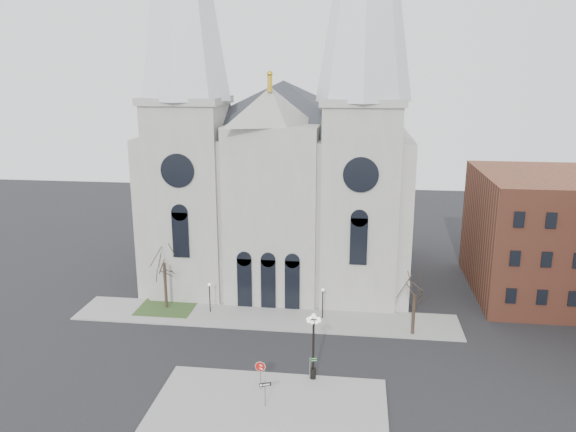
# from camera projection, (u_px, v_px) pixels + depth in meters

# --- Properties ---
(ground) EXTENTS (160.00, 160.00, 0.00)m
(ground) POSITION_uv_depth(u_px,v_px,m) (244.00, 372.00, 48.18)
(ground) COLOR black
(ground) RESTS_ON ground
(sidewalk_near) EXTENTS (18.00, 10.00, 0.14)m
(sidewalk_near) POSITION_uv_depth(u_px,v_px,m) (269.00, 407.00, 43.00)
(sidewalk_near) COLOR gray
(sidewalk_near) RESTS_ON ground
(sidewalk_far) EXTENTS (40.00, 6.00, 0.14)m
(sidewalk_far) POSITION_uv_depth(u_px,v_px,m) (265.00, 317.00, 58.73)
(sidewalk_far) COLOR gray
(sidewalk_far) RESTS_ON ground
(grass_patch) EXTENTS (6.00, 5.00, 0.18)m
(grass_patch) POSITION_uv_depth(u_px,v_px,m) (167.00, 308.00, 61.02)
(grass_patch) COLOR #29441D
(grass_patch) RESTS_ON ground
(cathedral) EXTENTS (33.00, 26.66, 54.00)m
(cathedral) POSITION_uv_depth(u_px,v_px,m) (280.00, 129.00, 65.52)
(cathedral) COLOR #9C9992
(cathedral) RESTS_ON ground
(bg_building_brick) EXTENTS (14.00, 18.00, 14.00)m
(bg_building_brick) POSITION_uv_depth(u_px,v_px,m) (540.00, 235.00, 63.92)
(bg_building_brick) COLOR brown
(bg_building_brick) RESTS_ON ground
(tree_left) EXTENTS (3.20, 3.20, 7.50)m
(tree_left) POSITION_uv_depth(u_px,v_px,m) (164.00, 260.00, 59.65)
(tree_left) COLOR black
(tree_left) RESTS_ON ground
(tree_right) EXTENTS (3.20, 3.20, 6.00)m
(tree_right) POSITION_uv_depth(u_px,v_px,m) (415.00, 292.00, 53.89)
(tree_right) COLOR black
(tree_right) RESTS_ON ground
(ped_lamp_left) EXTENTS (0.32, 0.32, 3.26)m
(ped_lamp_left) POSITION_uv_depth(u_px,v_px,m) (210.00, 293.00, 59.37)
(ped_lamp_left) COLOR black
(ped_lamp_left) RESTS_ON sidewalk_far
(ped_lamp_right) EXTENTS (0.32, 0.32, 3.26)m
(ped_lamp_right) POSITION_uv_depth(u_px,v_px,m) (323.00, 298.00, 57.92)
(ped_lamp_right) COLOR black
(ped_lamp_right) RESTS_ON sidewalk_far
(stop_sign) EXTENTS (0.83, 0.38, 2.48)m
(stop_sign) POSITION_uv_depth(u_px,v_px,m) (260.00, 369.00, 44.88)
(stop_sign) COLOR slate
(stop_sign) RESTS_ON sidewalk_near
(globe_lamp) EXTENTS (1.45, 1.45, 5.86)m
(globe_lamp) POSITION_uv_depth(u_px,v_px,m) (313.00, 338.00, 46.01)
(globe_lamp) COLOR black
(globe_lamp) RESTS_ON sidewalk_near
(one_way_sign) EXTENTS (0.89, 0.36, 2.12)m
(one_way_sign) POSITION_uv_depth(u_px,v_px,m) (265.00, 389.00, 42.65)
(one_way_sign) COLOR slate
(one_way_sign) RESTS_ON sidewalk_near
(street_name_sign) EXTENTS (0.62, 0.23, 2.00)m
(street_name_sign) POSITION_uv_depth(u_px,v_px,m) (311.00, 366.00, 46.54)
(street_name_sign) COLOR slate
(street_name_sign) RESTS_ON sidewalk_near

